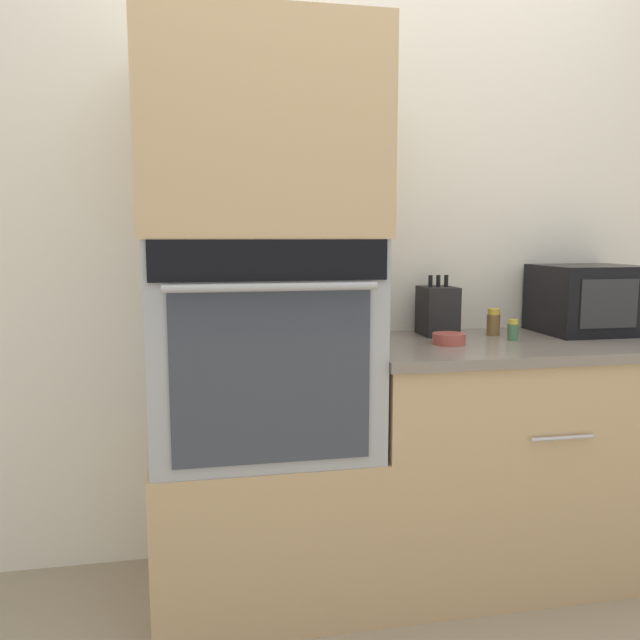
% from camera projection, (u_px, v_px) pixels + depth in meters
% --- Properties ---
extents(ground_plane, '(12.00, 12.00, 0.00)m').
position_uv_depth(ground_plane, '(389.00, 629.00, 2.01)').
color(ground_plane, gray).
extents(wall_back, '(8.00, 0.05, 2.50)m').
position_uv_depth(wall_back, '(347.00, 238.00, 2.46)').
color(wall_back, silver).
rests_on(wall_back, ground_plane).
extents(oven_cabinet_base, '(0.74, 0.60, 0.55)m').
position_uv_depth(oven_cabinet_base, '(264.00, 518.00, 2.20)').
color(oven_cabinet_base, tan).
rests_on(oven_cabinet_base, ground_plane).
extents(wall_oven, '(0.72, 0.64, 0.70)m').
position_uv_depth(wall_oven, '(262.00, 343.00, 2.11)').
color(wall_oven, '#9EA0A5').
rests_on(wall_oven, oven_cabinet_base).
extents(oven_cabinet_upper, '(0.74, 0.60, 0.65)m').
position_uv_depth(oven_cabinet_upper, '(259.00, 138.00, 2.02)').
color(oven_cabinet_upper, tan).
rests_on(oven_cabinet_upper, wall_oven).
extents(counter_unit, '(1.17, 0.63, 0.88)m').
position_uv_depth(counter_unit, '(513.00, 454.00, 2.35)').
color(counter_unit, tan).
rests_on(counter_unit, ground_plane).
extents(microwave, '(0.38, 0.33, 0.27)m').
position_uv_depth(microwave, '(588.00, 299.00, 2.46)').
color(microwave, black).
rests_on(microwave, counter_unit).
extents(knife_block, '(0.13, 0.16, 0.23)m').
position_uv_depth(knife_block, '(438.00, 311.00, 2.41)').
color(knife_block, black).
rests_on(knife_block, counter_unit).
extents(bowl, '(0.12, 0.12, 0.04)m').
position_uv_depth(bowl, '(449.00, 339.00, 2.21)').
color(bowl, '#B24C42').
rests_on(bowl, counter_unit).
extents(condiment_jar_near, '(0.05, 0.05, 0.10)m').
position_uv_depth(condiment_jar_near, '(493.00, 322.00, 2.41)').
color(condiment_jar_near, brown).
rests_on(condiment_jar_near, counter_unit).
extents(condiment_jar_mid, '(0.04, 0.04, 0.08)m').
position_uv_depth(condiment_jar_mid, '(513.00, 330.00, 2.29)').
color(condiment_jar_mid, '#427047').
rests_on(condiment_jar_mid, counter_unit).
extents(condiment_jar_far, '(0.04, 0.04, 0.10)m').
position_uv_depth(condiment_jar_far, '(374.00, 327.00, 2.29)').
color(condiment_jar_far, silver).
rests_on(condiment_jar_far, counter_unit).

